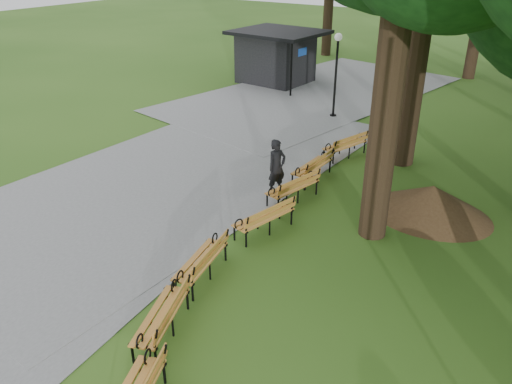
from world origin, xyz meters
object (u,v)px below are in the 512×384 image
Objects in this scene: bench_1 at (161,316)px; bench_6 at (345,145)px; kiosk at (275,56)px; lamp_post at (337,59)px; dirt_mound at (431,200)px; bench_2 at (201,261)px; bench_4 at (293,187)px; bench_3 at (264,217)px; bench_5 at (312,167)px; person at (277,167)px.

bench_1 is 10.30m from bench_6.
bench_6 is at bearing -41.56° from kiosk.
lamp_post is at bearing -132.75° from bench_6.
dirt_mound is at bearing -38.31° from kiosk.
kiosk is at bearing -165.38° from bench_2.
kiosk is 2.31× the size of bench_6.
bench_6 is at bearing -164.75° from bench_4.
bench_6 is at bearing -162.70° from bench_3.
kiosk is 12.69m from bench_5.
lamp_post is 12.81m from bench_2.
person is 6.59m from bench_1.
bench_2 is (8.11, -16.15, -0.93)m from kiosk.
bench_1 is at bearing 8.59° from bench_5.
dirt_mound is 1.48× the size of bench_4.
bench_5 is 1.00× the size of bench_6.
bench_1 is at bearing 19.45° from bench_4.
lamp_post is 14.73m from bench_1.
kiosk reaches higher than bench_4.
bench_3 is (-3.30, -3.38, 0.00)m from dirt_mound.
bench_4 is 1.00× the size of bench_5.
person is 0.90× the size of bench_5.
bench_6 is (-0.48, 5.94, 0.00)m from bench_3.
person is at bearing -143.77° from bench_3.
bench_1 is 6.33m from bench_4.
bench_5 is at bearing -158.93° from bench_3.
bench_4 is (-0.21, 4.43, 0.00)m from bench_2.
bench_2 is (2.77, -12.34, -2.06)m from lamp_post.
kiosk reaches higher than bench_1.
dirt_mound is at bearing 72.17° from bench_6.
lamp_post is 1.85× the size of bench_4.
person reaches higher than bench_5.
bench_2 is (-0.56, 1.86, 0.00)m from bench_1.
bench_3 is at bearing 165.45° from bench_1.
bench_2 is 6.08m from bench_5.
kiosk is 2.31× the size of bench_2.
person is 8.18m from lamp_post.
bench_3 is at bearing -134.36° from dirt_mound.
person is 0.49× the size of lamp_post.
kiosk is 2.31× the size of bench_4.
bench_4 is at bearing -158.63° from dirt_mound.
bench_6 is (2.37, -3.95, -2.06)m from lamp_post.
bench_4 is (-3.59, -1.40, 0.00)m from dirt_mound.
dirt_mound is 1.48× the size of bench_1.
person is 0.90× the size of bench_1.
lamp_post reaches higher than bench_1.
person is at bearing 178.44° from bench_2.
bench_4 and bench_5 have the same top height.
bench_5 is at bearing -158.99° from bench_4.
person is at bearing -54.28° from kiosk.
lamp_post reaches higher than bench_3.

